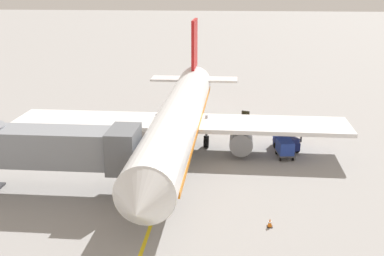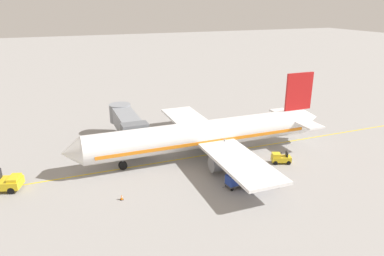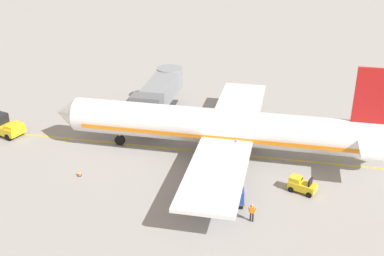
{
  "view_description": "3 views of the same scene",
  "coord_description": "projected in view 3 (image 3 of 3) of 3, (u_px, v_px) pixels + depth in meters",
  "views": [
    {
      "loc": [
        -5.09,
        40.29,
        15.09
      ],
      "look_at": [
        -1.64,
        1.5,
        3.07
      ],
      "focal_mm": 45.55,
      "sensor_mm": 36.0,
      "label": 1
    },
    {
      "loc": [
        -41.72,
        17.74,
        20.22
      ],
      "look_at": [
        2.0,
        0.35,
        3.52
      ],
      "focal_mm": 33.34,
      "sensor_mm": 36.0,
      "label": 2
    },
    {
      "loc": [
        -45.71,
        -6.92,
        24.29
      ],
      "look_at": [
        -1.14,
        2.34,
        3.24
      ],
      "focal_mm": 45.25,
      "sensor_mm": 36.0,
      "label": 3
    }
  ],
  "objects": [
    {
      "name": "jet_bridge",
      "position": [
        160.0,
        91.0,
        59.36
      ],
      "size": [
        13.1,
        3.5,
        4.98
      ],
      "color": "gray",
      "rests_on": "ground"
    },
    {
      "name": "baggage_tug_trailing",
      "position": [
        302.0,
        185.0,
        44.73
      ],
      "size": [
        2.01,
        2.76,
        1.62
      ],
      "color": "gold",
      "rests_on": "ground"
    },
    {
      "name": "ground_crew_wing_walker",
      "position": [
        252.0,
        212.0,
        40.45
      ],
      "size": [
        0.25,
        0.73,
        1.69
      ],
      "color": "#232328",
      "rests_on": "ground"
    },
    {
      "name": "baggage_cart_second_in_train",
      "position": [
        232.0,
        196.0,
        42.61
      ],
      "size": [
        1.58,
        2.97,
        1.58
      ],
      "color": "#4C4C51",
      "rests_on": "ground"
    },
    {
      "name": "parked_airliner",
      "position": [
        223.0,
        128.0,
        50.35
      ],
      "size": [
        30.04,
        37.22,
        10.63
      ],
      "color": "white",
      "rests_on": "ground"
    },
    {
      "name": "gate_lead_in_line",
      "position": [
        215.0,
        153.0,
        52.09
      ],
      "size": [
        0.24,
        80.0,
        0.01
      ],
      "primitive_type": "cube",
      "color": "gold",
      "rests_on": "ground"
    },
    {
      "name": "safety_cone_nose_left",
      "position": [
        79.0,
        173.0,
        47.54
      ],
      "size": [
        0.36,
        0.36,
        0.59
      ],
      "color": "black",
      "rests_on": "ground"
    },
    {
      "name": "baggage_cart_front",
      "position": [
        203.0,
        193.0,
        43.07
      ],
      "size": [
        1.58,
        2.97,
        1.58
      ],
      "color": "#4C4C51",
      "rests_on": "ground"
    },
    {
      "name": "ground_plane",
      "position": [
        215.0,
        153.0,
        52.1
      ],
      "size": [
        400.0,
        400.0,
        0.0
      ],
      "primitive_type": "plane",
      "color": "gray"
    },
    {
      "name": "baggage_tug_lead",
      "position": [
        221.0,
        200.0,
        42.52
      ],
      "size": [
        2.31,
        2.76,
        1.62
      ],
      "color": "navy",
      "rests_on": "ground"
    },
    {
      "name": "pushback_tractor",
      "position": [
        4.0,
        126.0,
        55.86
      ],
      "size": [
        3.4,
        4.85,
        2.4
      ],
      "color": "gold",
      "rests_on": "ground"
    }
  ]
}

